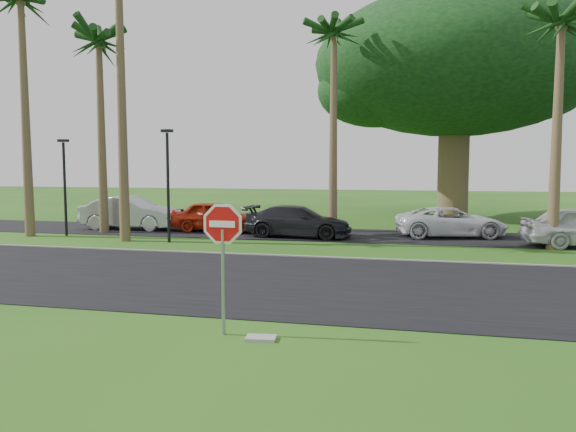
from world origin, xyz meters
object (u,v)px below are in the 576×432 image
(car_red, at_px, (216,217))
(car_dark, at_px, (298,222))
(car_minivan, at_px, (451,222))
(stop_sign_near, at_px, (223,241))
(car_silver, at_px, (131,213))

(car_red, xyz_separation_m, car_dark, (4.27, -1.17, -0.04))
(car_dark, bearing_deg, car_minivan, -73.13)
(car_minivan, bearing_deg, stop_sign_near, 149.46)
(car_silver, distance_m, car_red, 4.45)
(car_minivan, bearing_deg, car_silver, 78.53)
(car_silver, distance_m, car_minivan, 15.32)
(stop_sign_near, height_order, car_red, stop_sign_near)
(car_silver, bearing_deg, stop_sign_near, -146.67)
(stop_sign_near, bearing_deg, car_red, 110.89)
(car_dark, bearing_deg, stop_sign_near, -169.64)
(stop_sign_near, bearing_deg, car_dark, 96.55)
(stop_sign_near, bearing_deg, car_minivan, 72.65)
(stop_sign_near, relative_size, car_silver, 0.53)
(car_red, height_order, car_dark, car_red)
(car_silver, relative_size, car_dark, 1.03)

